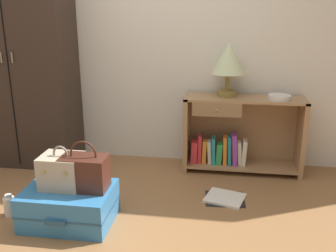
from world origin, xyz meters
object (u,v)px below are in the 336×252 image
(wardrobe, at_px, (21,54))
(bottle, at_px, (10,206))
(handbag, at_px, (85,172))
(bookshelf, at_px, (237,135))
(suitcase_large, at_px, (69,205))
(open_book_on_floor, at_px, (225,198))
(bowl, at_px, (279,97))
(table_lamp, at_px, (228,60))
(train_case, at_px, (62,171))

(wardrobe, bearing_deg, bottle, -71.17)
(handbag, bearing_deg, bottle, -179.01)
(bookshelf, distance_m, suitcase_large, 1.61)
(wardrobe, height_order, open_book_on_floor, wardrobe)
(suitcase_large, relative_size, open_book_on_floor, 1.77)
(bottle, height_order, open_book_on_floor, bottle)
(bookshelf, relative_size, suitcase_large, 1.73)
(bowl, distance_m, open_book_on_floor, 0.99)
(wardrobe, bearing_deg, open_book_on_floor, -15.89)
(handbag, xyz_separation_m, open_book_on_floor, (0.96, 0.46, -0.37))
(bookshelf, bearing_deg, wardrobe, -177.88)
(bowl, bearing_deg, suitcase_large, -145.19)
(table_lamp, relative_size, open_book_on_floor, 1.35)
(train_case, bearing_deg, bottle, -177.62)
(table_lamp, bearing_deg, wardrobe, -177.35)
(wardrobe, xyz_separation_m, open_book_on_floor, (1.88, -0.54, -1.03))
(table_lamp, distance_m, train_case, 1.67)
(wardrobe, height_order, train_case, wardrobe)
(open_book_on_floor, bearing_deg, bowl, 52.46)
(table_lamp, bearing_deg, open_book_on_floor, -88.38)
(suitcase_large, height_order, train_case, train_case)
(wardrobe, height_order, handbag, wardrobe)
(wardrobe, height_order, table_lamp, wardrobe)
(bowl, distance_m, bottle, 2.31)
(train_case, bearing_deg, handbag, -2.49)
(bowl, bearing_deg, train_case, -146.94)
(bowl, bearing_deg, table_lamp, 171.32)
(suitcase_large, xyz_separation_m, bottle, (-0.46, 0.02, -0.05))
(suitcase_large, bearing_deg, train_case, 144.45)
(table_lamp, bearing_deg, handbag, -130.92)
(suitcase_large, distance_m, bottle, 0.47)
(handbag, bearing_deg, suitcase_large, -166.80)
(train_case, xyz_separation_m, bottle, (-0.42, -0.02, -0.29))
(bottle, bearing_deg, bookshelf, 33.53)
(bowl, relative_size, bottle, 1.15)
(wardrobe, distance_m, train_case, 1.41)
(table_lamp, bearing_deg, suitcase_large, -133.56)
(train_case, relative_size, open_book_on_floor, 0.87)
(train_case, bearing_deg, table_lamp, 44.23)
(bowl, bearing_deg, bookshelf, 170.75)
(bookshelf, relative_size, bowl, 5.55)
(train_case, bearing_deg, wardrobe, 127.48)
(suitcase_large, relative_size, handbag, 1.76)
(suitcase_large, bearing_deg, table_lamp, 46.44)
(bookshelf, xyz_separation_m, bottle, (-1.63, -1.08, -0.25))
(wardrobe, height_order, bowl, wardrobe)
(table_lamp, relative_size, train_case, 1.56)
(wardrobe, height_order, bookshelf, wardrobe)
(table_lamp, relative_size, handbag, 1.35)
(bottle, bearing_deg, open_book_on_floor, 17.03)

